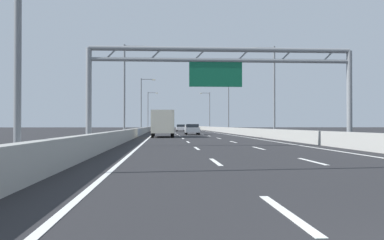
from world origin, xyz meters
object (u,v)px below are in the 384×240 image
at_px(streetlamp_left_mid, 127,85).
at_px(blue_car, 164,127).
at_px(yellow_car, 191,127).
at_px(silver_car, 192,129).
at_px(streetlamp_right_distant, 209,109).
at_px(white_car, 181,128).
at_px(sign_gantry, 221,70).
at_px(streetlamp_right_mid, 272,86).
at_px(streetlamp_right_far, 227,102).
at_px(black_car, 163,128).
at_px(streetlamp_left_distant, 149,109).
at_px(orange_car, 193,127).
at_px(streetlamp_left_far, 142,102).
at_px(box_truck, 163,122).
at_px(red_car, 165,128).

xyz_separation_m(streetlamp_left_mid, blue_car, (3.86, 89.09, -4.65)).
bearing_deg(yellow_car, silver_car, -93.36).
xyz_separation_m(streetlamp_right_distant, white_car, (-7.67, -16.68, -4.66)).
relative_size(sign_gantry, silver_car, 4.13).
distance_m(streetlamp_right_mid, white_car, 47.09).
bearing_deg(white_car, streetlamp_right_far, -62.56).
relative_size(streetlamp_right_distant, black_car, 2.25).
height_order(streetlamp_left_distant, orange_car, streetlamp_left_distant).
bearing_deg(sign_gantry, black_car, 93.92).
relative_size(streetlamp_left_mid, streetlamp_left_far, 1.00).
xyz_separation_m(sign_gantry, blue_car, (-3.56, 105.39, -4.12)).
bearing_deg(streetlamp_left_distant, silver_car, -80.94).
relative_size(black_car, box_truck, 0.55).
relative_size(streetlamp_right_far, box_truck, 1.23).
bearing_deg(orange_car, silver_car, -94.04).
relative_size(streetlamp_left_far, black_car, 2.25).
height_order(streetlamp_right_distant, white_car, streetlamp_right_distant).
xyz_separation_m(streetlamp_right_mid, red_car, (-10.93, 52.39, -4.68)).
xyz_separation_m(black_car, yellow_car, (7.54, 36.39, -0.04)).
bearing_deg(orange_car, streetlamp_right_far, -82.93).
distance_m(yellow_car, silver_car, 60.43).
relative_size(sign_gantry, streetlamp_left_distant, 1.81).
xyz_separation_m(streetlamp_left_distant, orange_car, (11.00, 0.20, -4.66)).
relative_size(orange_car, yellow_car, 0.99).
distance_m(streetlamp_right_mid, streetlamp_left_far, 34.82).
xyz_separation_m(streetlamp_left_far, red_car, (4.00, 20.94, -4.68)).
bearing_deg(sign_gantry, streetlamp_right_distant, 84.58).
distance_m(red_car, silver_car, 37.43).
xyz_separation_m(streetlamp_right_mid, blue_car, (-11.07, 89.09, -4.65)).
relative_size(streetlamp_left_mid, black_car, 2.25).
xyz_separation_m(streetlamp_left_distant, white_car, (7.26, -16.68, -4.66)).
relative_size(streetlamp_right_mid, streetlamp_left_distant, 1.00).
bearing_deg(streetlamp_left_far, streetlamp_left_distant, 90.00).
height_order(streetlamp_left_mid, silver_car, streetlamp_left_mid).
height_order(streetlamp_right_far, orange_car, streetlamp_right_far).
bearing_deg(box_truck, blue_car, 89.84).
height_order(streetlamp_left_distant, black_car, streetlamp_left_distant).
height_order(streetlamp_right_distant, blue_car, streetlamp_right_distant).
distance_m(streetlamp_left_far, streetlamp_right_distant, 34.82).
bearing_deg(orange_car, streetlamp_left_distant, -178.94).
distance_m(streetlamp_left_mid, streetlamp_left_far, 31.45).
bearing_deg(white_car, orange_car, 77.51).
relative_size(streetlamp_left_far, streetlamp_right_far, 1.00).
xyz_separation_m(streetlamp_right_mid, yellow_car, (-3.77, 75.47, -4.67)).
bearing_deg(blue_car, sign_gantry, -88.07).
distance_m(streetlamp_left_far, box_truck, 27.59).
bearing_deg(orange_car, yellow_car, 89.28).
xyz_separation_m(streetlamp_left_mid, orange_car, (11.00, 63.11, -4.66)).
height_order(streetlamp_right_far, black_car, streetlamp_right_far).
bearing_deg(blue_car, red_car, -89.78).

